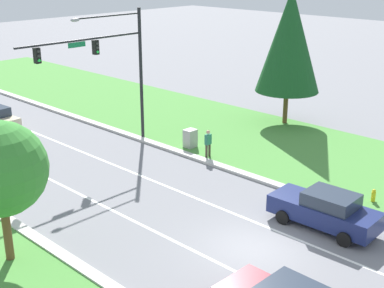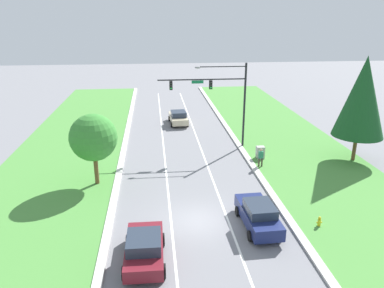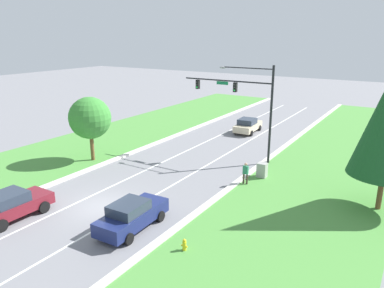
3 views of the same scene
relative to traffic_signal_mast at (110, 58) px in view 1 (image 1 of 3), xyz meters
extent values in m
plane|color=slate|center=(-3.61, -13.47, -5.44)|extent=(160.00, 160.00, 0.00)
cube|color=beige|center=(2.04, -13.47, -5.37)|extent=(0.50, 90.00, 0.15)
cube|color=#4C8E3D|center=(7.29, -13.47, -5.40)|extent=(10.00, 90.00, 0.08)
cube|color=white|center=(-5.41, -13.47, -5.44)|extent=(0.14, 81.00, 0.01)
cube|color=white|center=(-1.81, -13.47, -5.44)|extent=(0.14, 81.00, 0.01)
cylinder|color=black|center=(2.34, 0.01, -1.36)|extent=(0.20, 0.20, 8.16)
cylinder|color=black|center=(-1.75, 0.01, 1.25)|extent=(8.18, 0.12, 0.12)
cube|color=#147042|center=(-2.16, 0.01, 1.03)|extent=(1.10, 0.04, 0.28)
cylinder|color=black|center=(0.09, 0.01, 2.39)|extent=(4.50, 0.09, 0.09)
ellipsoid|color=gray|center=(-2.16, 0.01, 2.34)|extent=(0.56, 0.28, 0.20)
cube|color=black|center=(-0.93, 0.01, 0.75)|extent=(0.28, 0.32, 0.80)
sphere|color=#2D2D2D|center=(-0.93, -0.16, 0.98)|extent=(0.16, 0.16, 0.16)
sphere|color=#2D2D2D|center=(-0.93, -0.16, 0.75)|extent=(0.16, 0.16, 0.16)
sphere|color=#23D647|center=(-0.93, -0.16, 0.51)|extent=(0.16, 0.16, 0.16)
cube|color=black|center=(-4.61, 0.01, 0.75)|extent=(0.28, 0.32, 0.80)
sphere|color=#2D2D2D|center=(-4.61, -0.16, 0.98)|extent=(0.16, 0.16, 0.16)
sphere|color=#2D2D2D|center=(-4.61, -0.16, 0.75)|extent=(0.16, 0.16, 0.16)
sphere|color=#23D647|center=(-4.61, -0.16, 0.51)|extent=(0.16, 0.16, 0.16)
cylinder|color=black|center=(-2.40, 7.52, -5.14)|extent=(0.27, 0.61, 0.60)
cube|color=navy|center=(-0.15, -14.49, -4.74)|extent=(1.93, 4.71, 0.79)
cube|color=#283342|center=(-0.14, -14.77, -4.06)|extent=(1.67, 2.15, 0.56)
cylinder|color=black|center=(0.67, -13.02, -5.13)|extent=(0.26, 0.64, 0.63)
cylinder|color=black|center=(-1.07, -13.07, -5.13)|extent=(0.26, 0.64, 0.63)
cylinder|color=black|center=(0.77, -15.90, -5.13)|extent=(0.26, 0.64, 0.63)
cylinder|color=black|center=(-0.98, -15.96, -5.13)|extent=(0.26, 0.64, 0.63)
cube|color=#9E9E99|center=(3.13, -3.42, -4.85)|extent=(0.70, 0.60, 1.18)
cylinder|color=#42382D|center=(2.49, -5.34, -5.02)|extent=(0.14, 0.14, 0.84)
cylinder|color=#42382D|center=(2.75, -5.33, -5.02)|extent=(0.14, 0.14, 0.84)
cube|color=#287556|center=(2.62, -5.34, -4.30)|extent=(0.38, 0.23, 0.60)
sphere|color=tan|center=(2.62, -5.34, -3.86)|extent=(0.22, 0.22, 0.22)
cylinder|color=gold|center=(3.59, -14.95, -5.17)|extent=(0.20, 0.20, 0.55)
sphere|color=gold|center=(3.59, -14.95, -4.83)|extent=(0.18, 0.18, 0.18)
cylinder|color=gold|center=(3.47, -14.95, -5.14)|extent=(0.10, 0.09, 0.09)
cylinder|color=gold|center=(3.71, -14.95, -5.14)|extent=(0.10, 0.09, 0.09)
cylinder|color=brown|center=(11.28, -4.68, -4.28)|extent=(0.32, 0.32, 2.34)
cone|color=#194C23|center=(11.28, -4.68, 0.33)|extent=(4.29, 4.29, 6.87)
cylinder|color=brown|center=(-10.76, -7.28, -4.22)|extent=(0.32, 0.32, 2.45)
camera|label=1|loc=(-18.81, -24.61, 5.51)|focal=50.00mm
camera|label=2|loc=(-6.27, -34.06, 6.93)|focal=35.00mm
camera|label=3|loc=(12.61, -28.77, 5.03)|focal=35.00mm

